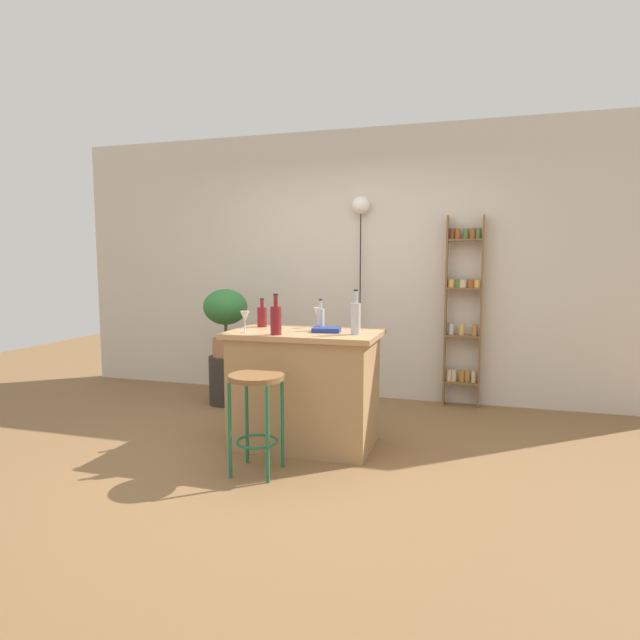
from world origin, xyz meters
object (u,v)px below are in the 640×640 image
Objects in this scene: bar_stool at (257,399)px; plant_stool at (227,380)px; potted_plant at (226,314)px; cookbook at (327,330)px; bottle_olive_oil at (262,316)px; bottle_wine_red at (356,317)px; bottle_spirits_clear at (321,319)px; pendant_globe_light at (361,209)px; spice_shelf at (463,309)px; wine_glass_center at (318,313)px; wine_glass_left at (245,317)px; bottle_soda_blue at (276,319)px.

plant_stool is at bearing 122.78° from bar_stool.
potted_plant is 1.60m from cookbook.
bottle_wine_red is at bearing -15.54° from bottle_olive_oil.
pendant_globe_light is (0.00, 1.45, 0.98)m from bottle_spirits_clear.
bottle_wine_red reaches higher than bottle_spirits_clear.
spice_shelf reaches higher than wine_glass_center.
bottle_olive_oil is 1.77m from pendant_globe_light.
wine_glass_left is (-0.28, 0.44, 0.50)m from bar_stool.
spice_shelf is 0.89× the size of pendant_globe_light.
potted_plant is 0.32× the size of pendant_globe_light.
wine_glass_left and wine_glass_center have the same top height.
bottle_spirits_clear is (-1.04, -1.43, 0.02)m from spice_shelf.
bottle_soda_blue reaches higher than plant_stool.
wine_glass_center is 1.59m from pendant_globe_light.
potted_plant is (0.00, 0.00, 0.67)m from plant_stool.
bottle_spirits_clear reaches higher than bottle_olive_oil.
bar_stool is at bearing -57.62° from wine_glass_left.
spice_shelf is 11.49× the size of wine_glass_center.
bar_stool is at bearing -99.80° from wine_glass_center.
bottle_olive_oil is at bearing -46.49° from plant_stool.
wine_glass_center is (0.44, 0.47, 0.00)m from wine_glass_left.
potted_plant reaches higher than wine_glass_center.
wine_glass_left is 0.63m from cookbook.
pendant_globe_light is at bearing 101.08° from bottle_wine_red.
bottle_olive_oil is 1.44× the size of wine_glass_center.
wine_glass_left is at bearing -133.12° from wine_glass_center.
bottle_wine_red is at bearing -40.32° from wine_glass_center.
pendant_globe_light is at bearing 89.96° from bottle_spirits_clear.
bottle_wine_red reaches higher than bar_stool.
spice_shelf is 2.18m from bottle_soda_blue.
wine_glass_center is (-0.39, 0.33, -0.01)m from bottle_wine_red.
wine_glass_center reaches higher than cookbook.
bar_stool is at bearing -70.13° from bottle_olive_oil.
bottle_spirits_clear is at bearing -126.12° from spice_shelf.
bottle_soda_blue is at bearing -126.19° from spice_shelf.
spice_shelf is 8.97× the size of cookbook.
pendant_globe_light reaches higher than wine_glass_left.
spice_shelf is 2.47m from plant_stool.
bottle_olive_oil reaches higher than cookbook.
bottle_wine_red is at bearing -22.07° from cookbook.
cookbook is at bearing -49.35° from bottle_spirits_clear.
bottle_olive_oil is (-0.28, 0.42, -0.03)m from bottle_soda_blue.
potted_plant reaches higher than bottle_spirits_clear.
spice_shelf is 1.74m from bottle_wine_red.
potted_plant is 1.03m from bottle_olive_oil.
spice_shelf reaches higher than bar_stool.
bottle_olive_oil is 0.96× the size of bottle_spirits_clear.
bottle_soda_blue is at bearing -126.49° from bottle_spirits_clear.
bottle_soda_blue is at bearing -107.78° from wine_glass_center.
wine_glass_left is 2.05m from pendant_globe_light.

